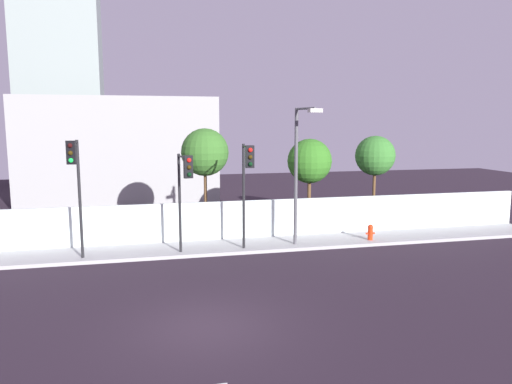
{
  "coord_description": "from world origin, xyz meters",
  "views": [
    {
      "loc": [
        -1.56,
        -12.64,
        5.61
      ],
      "look_at": [
        2.93,
        6.5,
        2.79
      ],
      "focal_mm": 33.58,
      "sensor_mm": 36.0,
      "label": 1
    }
  ],
  "objects_px": {
    "traffic_light_center": "(75,174)",
    "street_lamp_curbside": "(299,165)",
    "roadside_tree_midright": "(375,156)",
    "traffic_light_left": "(247,174)",
    "roadside_tree_midleft": "(310,161)",
    "fire_hydrant": "(370,232)",
    "roadside_tree_leftmost": "(205,153)",
    "traffic_light_right": "(184,182)"
  },
  "relations": [
    {
      "from": "traffic_light_center",
      "to": "fire_hydrant",
      "type": "height_order",
      "value": "traffic_light_center"
    },
    {
      "from": "roadside_tree_midleft",
      "to": "traffic_light_right",
      "type": "bearing_deg",
      "value": -149.52
    },
    {
      "from": "fire_hydrant",
      "to": "roadside_tree_midright",
      "type": "xyz_separation_m",
      "value": [
        1.73,
        3.17,
        3.35
      ]
    },
    {
      "from": "traffic_light_center",
      "to": "roadside_tree_leftmost",
      "type": "xyz_separation_m",
      "value": [
        5.56,
        3.77,
        0.55
      ]
    },
    {
      "from": "roadside_tree_midright",
      "to": "traffic_light_right",
      "type": "bearing_deg",
      "value": -159.14
    },
    {
      "from": "traffic_light_center",
      "to": "street_lamp_curbside",
      "type": "xyz_separation_m",
      "value": [
        9.31,
        0.47,
        0.15
      ]
    },
    {
      "from": "traffic_light_right",
      "to": "street_lamp_curbside",
      "type": "xyz_separation_m",
      "value": [
        5.11,
        0.69,
        0.55
      ]
    },
    {
      "from": "street_lamp_curbside",
      "to": "roadside_tree_midright",
      "type": "height_order",
      "value": "street_lamp_curbside"
    },
    {
      "from": "street_lamp_curbside",
      "to": "roadside_tree_leftmost",
      "type": "distance_m",
      "value": 5.01
    },
    {
      "from": "traffic_light_right",
      "to": "street_lamp_curbside",
      "type": "distance_m",
      "value": 5.18
    },
    {
      "from": "street_lamp_curbside",
      "to": "roadside_tree_midleft",
      "type": "relative_size",
      "value": 1.27
    },
    {
      "from": "traffic_light_right",
      "to": "street_lamp_curbside",
      "type": "relative_size",
      "value": 0.69
    },
    {
      "from": "traffic_light_right",
      "to": "traffic_light_left",
      "type": "bearing_deg",
      "value": -3.07
    },
    {
      "from": "street_lamp_curbside",
      "to": "roadside_tree_midright",
      "type": "bearing_deg",
      "value": 31.54
    },
    {
      "from": "traffic_light_left",
      "to": "fire_hydrant",
      "type": "bearing_deg",
      "value": 8.89
    },
    {
      "from": "roadside_tree_midright",
      "to": "roadside_tree_midleft",
      "type": "bearing_deg",
      "value": -180.0
    },
    {
      "from": "roadside_tree_leftmost",
      "to": "roadside_tree_midright",
      "type": "xyz_separation_m",
      "value": [
        9.13,
        0.0,
        -0.31
      ]
    },
    {
      "from": "traffic_light_left",
      "to": "roadside_tree_midleft",
      "type": "distance_m",
      "value": 5.9
    },
    {
      "from": "roadside_tree_leftmost",
      "to": "traffic_light_left",
      "type": "bearing_deg",
      "value": -73.53
    },
    {
      "from": "traffic_light_center",
      "to": "roadside_tree_midright",
      "type": "xyz_separation_m",
      "value": [
        14.69,
        3.77,
        0.24
      ]
    },
    {
      "from": "roadside_tree_leftmost",
      "to": "traffic_light_center",
      "type": "bearing_deg",
      "value": -145.83
    },
    {
      "from": "roadside_tree_midright",
      "to": "traffic_light_center",
      "type": "bearing_deg",
      "value": -165.59
    },
    {
      "from": "traffic_light_center",
      "to": "fire_hydrant",
      "type": "xyz_separation_m",
      "value": [
        12.96,
        0.61,
        -3.11
      ]
    },
    {
      "from": "traffic_light_center",
      "to": "roadside_tree_midright",
      "type": "bearing_deg",
      "value": 14.41
    },
    {
      "from": "traffic_light_center",
      "to": "roadside_tree_leftmost",
      "type": "relative_size",
      "value": 0.9
    },
    {
      "from": "traffic_light_left",
      "to": "roadside_tree_midright",
      "type": "xyz_separation_m",
      "value": [
        7.91,
        4.13,
        0.36
      ]
    },
    {
      "from": "street_lamp_curbside",
      "to": "roadside_tree_leftmost",
      "type": "relative_size",
      "value": 1.14
    },
    {
      "from": "traffic_light_center",
      "to": "roadside_tree_midleft",
      "type": "height_order",
      "value": "traffic_light_center"
    },
    {
      "from": "traffic_light_center",
      "to": "roadside_tree_leftmost",
      "type": "distance_m",
      "value": 6.74
    },
    {
      "from": "traffic_light_center",
      "to": "fire_hydrant",
      "type": "relative_size",
      "value": 6.52
    },
    {
      "from": "traffic_light_left",
      "to": "roadside_tree_leftmost",
      "type": "height_order",
      "value": "roadside_tree_leftmost"
    },
    {
      "from": "fire_hydrant",
      "to": "roadside_tree_midleft",
      "type": "height_order",
      "value": "roadside_tree_midleft"
    },
    {
      "from": "fire_hydrant",
      "to": "roadside_tree_midright",
      "type": "relative_size",
      "value": 0.15
    },
    {
      "from": "street_lamp_curbside",
      "to": "roadside_tree_midleft",
      "type": "height_order",
      "value": "street_lamp_curbside"
    },
    {
      "from": "traffic_light_center",
      "to": "street_lamp_curbside",
      "type": "distance_m",
      "value": 9.32
    },
    {
      "from": "roadside_tree_leftmost",
      "to": "roadside_tree_midright",
      "type": "bearing_deg",
      "value": 0.0
    },
    {
      "from": "traffic_light_left",
      "to": "roadside_tree_midleft",
      "type": "bearing_deg",
      "value": 44.45
    },
    {
      "from": "traffic_light_left",
      "to": "fire_hydrant",
      "type": "distance_m",
      "value": 6.93
    },
    {
      "from": "roadside_tree_midright",
      "to": "roadside_tree_leftmost",
      "type": "bearing_deg",
      "value": -180.0
    },
    {
      "from": "roadside_tree_leftmost",
      "to": "fire_hydrant",
      "type": "bearing_deg",
      "value": -23.18
    },
    {
      "from": "traffic_light_left",
      "to": "traffic_light_right",
      "type": "xyz_separation_m",
      "value": [
        -2.57,
        0.14,
        -0.28
      ]
    },
    {
      "from": "roadside_tree_leftmost",
      "to": "roadside_tree_midright",
      "type": "height_order",
      "value": "roadside_tree_leftmost"
    }
  ]
}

